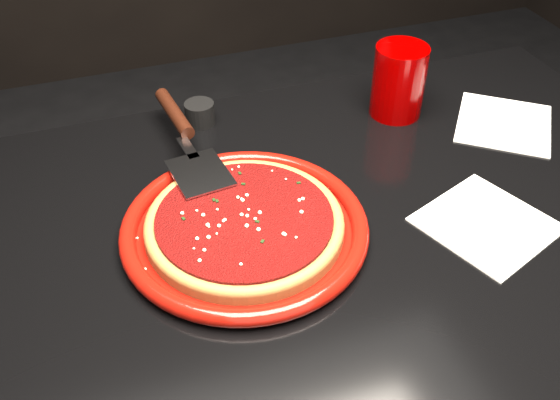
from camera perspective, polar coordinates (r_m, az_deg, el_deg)
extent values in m
cylinder|color=#730B06|center=(0.83, -3.24, -2.55)|extent=(0.37, 0.37, 0.02)
cylinder|color=brown|center=(0.83, -3.25, -2.36)|extent=(0.30, 0.30, 0.01)
torus|color=brown|center=(0.82, -3.27, -2.02)|extent=(0.30, 0.30, 0.02)
cylinder|color=#5F0C0B|center=(0.82, -3.28, -1.77)|extent=(0.27, 0.27, 0.01)
cylinder|color=#870000|center=(1.07, 10.79, 10.63)|extent=(0.10, 0.10, 0.12)
cube|color=silver|center=(0.89, 18.35, -2.08)|extent=(0.20, 0.20, 0.00)
cube|color=silver|center=(1.11, 19.79, 6.61)|extent=(0.21, 0.22, 0.00)
cylinder|color=black|center=(1.05, -7.35, 7.87)|extent=(0.06, 0.06, 0.04)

